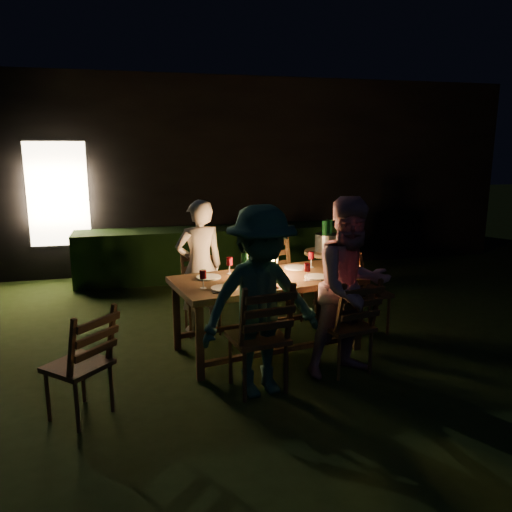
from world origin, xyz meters
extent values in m
plane|color=black|center=(0.00, 0.00, 0.00)|extent=(40.00, 40.00, 0.00)
cube|color=black|center=(0.00, 6.20, 1.60)|extent=(10.00, 4.00, 3.20)
cube|color=#FFE5B2|center=(-2.80, 4.21, 1.35)|extent=(0.90, 0.06, 1.60)
cube|color=black|center=(-0.50, 3.75, 0.40)|extent=(4.20, 0.70, 0.80)
cube|color=#522F1B|center=(-0.40, 0.66, 0.75)|extent=(2.00, 1.25, 0.06)
cube|color=#522F1B|center=(-1.17, 0.13, 0.34)|extent=(0.07, 0.07, 0.69)
cube|color=#522F1B|center=(-1.31, 0.88, 0.34)|extent=(0.07, 0.07, 0.69)
cube|color=#522F1B|center=(0.50, 0.44, 0.34)|extent=(0.07, 0.07, 0.69)
cube|color=#522F1B|center=(0.37, 1.19, 0.34)|extent=(0.07, 0.07, 0.69)
cube|color=#522F1B|center=(-0.71, -0.16, 0.47)|extent=(0.52, 0.50, 0.04)
cube|color=#522F1B|center=(-0.68, -0.35, 0.76)|extent=(0.48, 0.22, 0.54)
cube|color=#522F1B|center=(0.17, 0.00, 0.44)|extent=(0.50, 0.48, 0.04)
cube|color=#522F1B|center=(0.21, -0.18, 0.71)|extent=(0.45, 0.22, 0.50)
cube|color=#522F1B|center=(-0.98, 1.32, 0.42)|extent=(0.42, 0.41, 0.04)
cube|color=#522F1B|center=(-0.99, 1.49, 0.68)|extent=(0.41, 0.15, 0.48)
cube|color=#522F1B|center=(0.00, 1.50, 0.46)|extent=(0.54, 0.52, 0.04)
cube|color=#522F1B|center=(-0.04, 1.69, 0.75)|extent=(0.48, 0.24, 0.53)
cube|color=#522F1B|center=(0.83, 0.89, 0.46)|extent=(0.48, 0.49, 0.04)
cube|color=#522F1B|center=(0.63, 0.86, 0.75)|extent=(0.20, 0.46, 0.53)
cube|color=#522F1B|center=(-2.16, -0.27, 0.43)|extent=(0.58, 0.58, 0.04)
cube|color=#522F1B|center=(-2.03, -0.39, 0.69)|extent=(0.39, 0.40, 0.49)
imported|color=beige|center=(-0.99, 1.39, 0.75)|extent=(0.61, 0.45, 1.51)
imported|color=#BC8191|center=(0.19, -0.06, 0.82)|extent=(0.90, 0.76, 1.65)
imported|color=#2F5E4B|center=(-0.70, -0.23, 0.81)|extent=(1.14, 0.78, 1.62)
cube|color=white|center=(-0.36, 0.72, 0.79)|extent=(0.15, 0.15, 0.03)
cube|color=white|center=(-0.36, 0.72, 1.11)|extent=(0.16, 0.16, 0.03)
cylinder|color=#FF9E3F|center=(-0.36, 0.72, 0.91)|extent=(0.09, 0.09, 0.18)
cylinder|color=white|center=(-0.98, 0.78, 0.78)|extent=(0.25, 0.25, 0.01)
cylinder|color=white|center=(-0.90, 0.35, 0.78)|extent=(0.25, 0.25, 0.01)
cylinder|color=white|center=(0.00, 0.96, 0.78)|extent=(0.25, 0.25, 0.01)
cylinder|color=white|center=(0.08, 0.53, 0.78)|extent=(0.25, 0.25, 0.01)
cylinder|color=#0F471E|center=(-0.65, 0.62, 0.92)|extent=(0.07, 0.07, 0.28)
cube|color=red|center=(-0.49, 0.32, 0.78)|extent=(0.18, 0.14, 0.01)
cube|color=red|center=(0.19, 0.47, 0.78)|extent=(0.18, 0.14, 0.01)
cube|color=black|center=(-0.96, 0.25, 0.78)|extent=(0.14, 0.07, 0.01)
cylinder|color=brown|center=(0.70, 1.79, 0.74)|extent=(0.57, 0.57, 0.04)
cylinder|color=brown|center=(0.70, 1.79, 0.37)|extent=(0.07, 0.07, 0.74)
cylinder|color=#A5A8AD|center=(0.70, 1.79, 0.87)|extent=(0.30, 0.30, 0.22)
cylinder|color=#0F471E|center=(0.65, 1.75, 0.92)|extent=(0.07, 0.07, 0.32)
cylinder|color=#0F471E|center=(0.75, 1.83, 0.92)|extent=(0.07, 0.07, 0.32)
camera|label=1|loc=(-1.70, -4.05, 2.07)|focal=35.00mm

